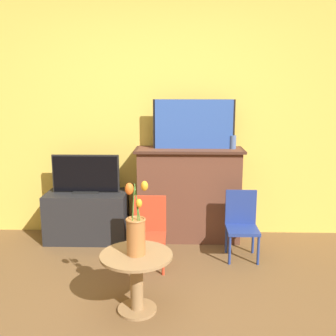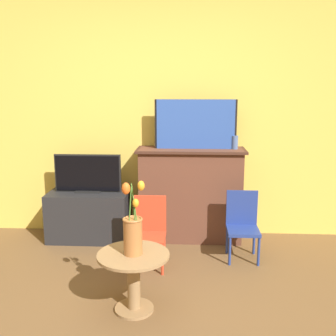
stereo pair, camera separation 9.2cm
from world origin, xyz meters
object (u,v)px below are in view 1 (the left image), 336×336
chair_blue (242,222)px  vase_tulips (136,231)px  chair_red (149,229)px  painting (194,124)px  tv_monitor (86,175)px

chair_blue → vase_tulips: 1.33m
chair_red → vase_tulips: (-0.04, -0.74, 0.26)m
painting → vase_tulips: bearing=-107.4°
vase_tulips → chair_blue: bearing=47.4°
painting → vase_tulips: painting is taller
chair_red → vase_tulips: size_ratio=1.17×
chair_blue → vase_tulips: vase_tulips is taller
chair_red → painting: bearing=58.9°
painting → tv_monitor: bearing=-176.9°
chair_blue → vase_tulips: (-0.88, -0.96, 0.26)m
chair_blue → chair_red: bearing=-165.3°
chair_red → vase_tulips: vase_tulips is taller
painting → vase_tulips: (-0.44, -1.41, -0.61)m
painting → chair_red: (-0.41, -0.67, -0.87)m
chair_red → vase_tulips: bearing=-92.8°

